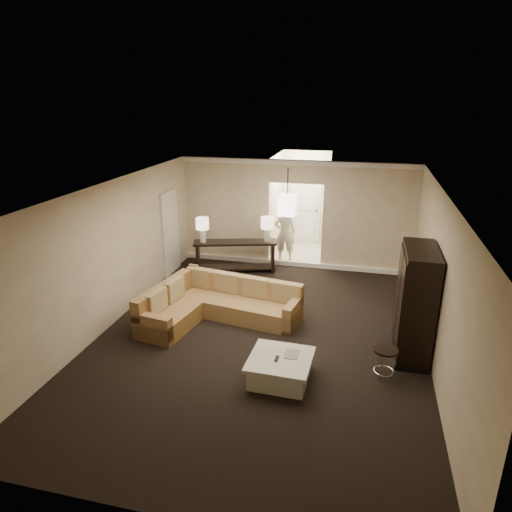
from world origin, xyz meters
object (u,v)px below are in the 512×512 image
(console_table, at_px, (235,254))
(drink_table, at_px, (385,357))
(coffee_table, at_px, (280,368))
(person, at_px, (285,230))
(sectional_sofa, at_px, (215,305))
(armoire, at_px, (415,305))

(console_table, relative_size, drink_table, 4.32)
(coffee_table, height_order, person, person)
(sectional_sofa, relative_size, drink_table, 6.01)
(coffee_table, distance_m, armoire, 2.59)
(person, bearing_deg, drink_table, 98.97)
(coffee_table, relative_size, drink_table, 2.05)
(sectional_sofa, xyz_separation_m, person, (0.76, 3.76, 0.55))
(drink_table, bearing_deg, person, 116.89)
(sectional_sofa, relative_size, armoire, 1.54)
(sectional_sofa, distance_m, drink_table, 3.53)
(sectional_sofa, height_order, console_table, console_table)
(console_table, relative_size, person, 1.23)
(coffee_table, relative_size, armoire, 0.53)
(sectional_sofa, bearing_deg, console_table, 106.79)
(sectional_sofa, bearing_deg, coffee_table, -36.28)
(armoire, distance_m, drink_table, 1.14)
(sectional_sofa, xyz_separation_m, armoire, (3.76, -0.38, 0.61))
(coffee_table, distance_m, person, 5.62)
(console_table, xyz_separation_m, armoire, (4.09, -3.04, 0.44))
(person, bearing_deg, armoire, 108.05)
(sectional_sofa, height_order, drink_table, sectional_sofa)
(sectional_sofa, xyz_separation_m, drink_table, (3.30, -1.25, 0.04))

